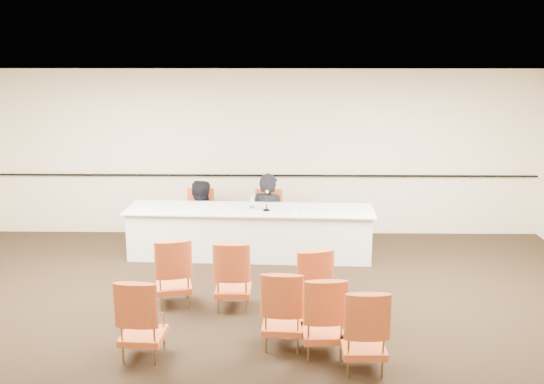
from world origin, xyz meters
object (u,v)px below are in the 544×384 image
Objects in this scene: drinking_glass at (260,207)px; aud_chair_front_right at (310,282)px; panel_table at (250,232)px; aud_chair_back_right at (323,314)px; coffee_cup at (295,207)px; aud_chair_back_left at (142,317)px; panelist_second_chair at (199,217)px; panelist_main at (268,224)px; aud_chair_extra at (364,328)px; panelist_second at (200,227)px; aud_chair_back_mid at (283,308)px; water_bottle at (252,203)px; panelist_main_chair at (268,219)px; aud_chair_front_left at (173,271)px; aud_chair_front_mid at (233,274)px; microphone at (267,201)px.

aud_chair_front_right reaches higher than drinking_glass.
panel_table is 4.24× the size of aud_chair_back_right.
aud_chair_back_left reaches higher than coffee_cup.
panelist_second_chair is 1.87m from coffee_cup.
panelist_main reaches higher than aud_chair_extra.
panelist_second is 1.78× the size of aud_chair_back_mid.
water_bottle is (0.96, -0.73, 0.45)m from panelist_second_chair.
panelist_main reaches higher than panel_table.
aud_chair_extra is at bearing -72.69° from panelist_main_chair.
panelist_main is 1.90× the size of panelist_second_chair.
drinking_glass is at bearing 46.97° from aud_chair_front_left.
aud_chair_front_mid and aud_chair_back_right have the same top height.
aud_chair_back_mid is at bearing 148.31° from aud_chair_extra.
water_bottle is at bearing -107.20° from panelist_main_chair.
aud_chair_front_mid is (-0.40, -2.62, 0.00)m from panelist_main_chair.
panelist_second is at bearing 18.78° from panelist_main.
panelist_second_chair is 9.50× the size of drinking_glass.
aud_chair_front_left is 2.31m from aud_chair_back_right.
aud_chair_back_mid is 0.48m from aud_chair_back_right.
aud_chair_front_mid is at bearing -99.85° from microphone.
aud_chair_extra reaches higher than panel_table.
aud_chair_front_left is at bearing 173.01° from aud_chair_front_mid.
aud_chair_front_right and aud_chair_back_left have the same top height.
water_bottle is 0.25× the size of aud_chair_back_right.
aud_chair_front_left reaches higher than drinking_glass.
panelist_second is at bearing 0.00° from panelist_second_chair.
microphone is 3.12× the size of drinking_glass.
panelist_main_chair reaches higher than drinking_glass.
aud_chair_front_left reaches higher than panel_table.
panelist_second is 2.58m from aud_chair_front_left.
panel_table is at bearing -31.91° from panelist_second_chair.
aud_chair_back_left is 1.00× the size of aud_chair_extra.
coffee_cup reaches higher than panel_table.
aud_chair_front_mid is (0.80, -2.67, 0.18)m from panelist_second.
panelist_second is at bearing 149.55° from microphone.
panelist_main_chair is (0.29, 0.57, 0.07)m from panel_table.
panelist_second_chair and aud_chair_back_mid have the same top height.
water_bottle is at bearing 76.16° from aud_chair_back_left.
panel_table is 0.65m from panelist_main_chair.
panelist_second_chair is at bearing 92.79° from aud_chair_back_left.
aud_chair_extra is (1.35, -3.49, -0.45)m from water_bottle.
microphone reaches higher than aud_chair_front_right.
water_bottle reaches higher than aud_chair_front_right.
panelist_second is 4.33m from aud_chair_back_right.
aud_chair_back_left is (-0.10, -3.98, 0.00)m from panelist_second_chair.
aud_chair_back_left is at bearing -89.00° from panelist_second_chair.
panelist_main_chair and aud_chair_back_left have the same top height.
aud_chair_back_mid is at bearing -80.66° from water_bottle.
panelist_second_chair is 1.00× the size of aud_chair_front_left.
aud_chair_front_right is at bearing 110.29° from aud_chair_extra.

